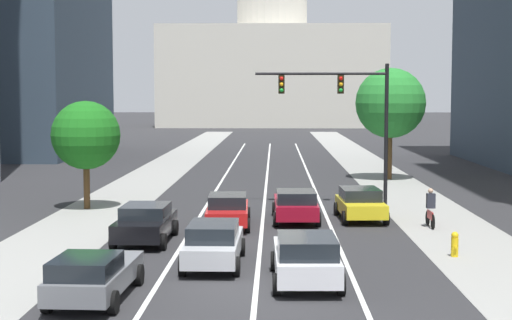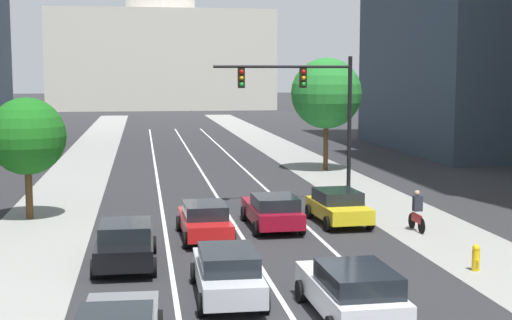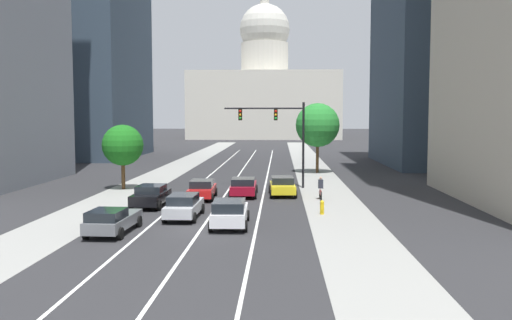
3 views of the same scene
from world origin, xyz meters
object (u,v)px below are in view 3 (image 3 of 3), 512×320
object	(u,v)px
car_red	(202,189)
car_crimson	(244,186)
street_tree_near_left	(123,145)
fire_hydrant	(322,207)
car_white	(230,212)
car_yellow	(282,186)
car_silver	(184,206)
traffic_signal_mast	(280,127)
car_gray	(112,220)
car_black	(151,195)
street_tree_near_right	(318,125)
capitol_building	(265,94)
cyclist	(321,188)

from	to	relation	value
car_red	car_crimson	size ratio (longest dim) A/B	0.96
car_crimson	street_tree_near_left	size ratio (longest dim) A/B	0.88
car_red	fire_hydrant	distance (m)	10.51
car_white	car_yellow	xyz separation A→B (m)	(3.00, 12.35, -0.04)
car_silver	traffic_signal_mast	bearing A→B (deg)	-21.05
car_crimson	car_white	size ratio (longest dim) A/B	1.02
traffic_signal_mast	fire_hydrant	size ratio (longest dim) A/B	8.11
car_gray	traffic_signal_mast	world-z (taller)	traffic_signal_mast
street_tree_near_left	car_black	bearing A→B (deg)	-63.43
car_gray	street_tree_near_right	size ratio (longest dim) A/B	0.63
car_black	street_tree_near_left	size ratio (longest dim) A/B	0.85
car_crimson	street_tree_near_left	world-z (taller)	street_tree_near_left
capitol_building	car_yellow	world-z (taller)	capitol_building
car_crimson	fire_hydrant	bearing A→B (deg)	-145.67
fire_hydrant	street_tree_near_left	distance (m)	19.93
street_tree_near_right	traffic_signal_mast	bearing A→B (deg)	-107.74
car_gray	car_black	size ratio (longest dim) A/B	1.03
car_crimson	car_white	bearing A→B (deg)	179.06
capitol_building	traffic_signal_mast	world-z (taller)	capitol_building
traffic_signal_mast	fire_hydrant	bearing A→B (deg)	-78.29
car_crimson	car_white	xyz separation A→B (m)	(0.00, -11.83, 0.05)
car_silver	street_tree_near_right	size ratio (longest dim) A/B	0.62
car_black	traffic_signal_mast	size ratio (longest dim) A/B	0.63
capitol_building	car_silver	xyz separation A→B (m)	(-1.51, -122.09, -11.68)
car_red	car_yellow	xyz separation A→B (m)	(6.02, 2.05, 0.02)
street_tree_near_left	car_white	bearing A→B (deg)	-56.07
cyclist	street_tree_near_left	size ratio (longest dim) A/B	0.31
car_white	street_tree_near_right	distance (m)	30.94
capitol_building	street_tree_near_left	xyz separation A→B (m)	(-8.98, -108.95, -8.73)
car_yellow	car_gray	world-z (taller)	car_yellow
car_silver	street_tree_near_right	bearing A→B (deg)	-19.21
capitol_building	car_black	distance (m)	118.54
cyclist	street_tree_near_left	distance (m)	17.39
car_silver	car_yellow	bearing A→B (deg)	-30.62
capitol_building	street_tree_near_right	xyz separation A→B (m)	(8.40, -94.71, -7.25)
car_crimson	cyclist	distance (m)	6.02
car_red	street_tree_near_left	bearing A→B (deg)	53.03
car_red	cyclist	distance (m)	8.84
street_tree_near_right	street_tree_near_left	world-z (taller)	street_tree_near_right
car_white	car_black	bearing A→B (deg)	40.79
car_red	car_black	xyz separation A→B (m)	(-3.01, -3.64, 0.02)
fire_hydrant	cyclist	world-z (taller)	cyclist
car_crimson	car_silver	distance (m)	9.85
car_silver	street_tree_near_left	world-z (taller)	street_tree_near_left
car_red	street_tree_near_left	size ratio (longest dim) A/B	0.85
car_gray	capitol_building	bearing A→B (deg)	0.19
car_silver	capitol_building	bearing A→B (deg)	-0.03
car_silver	car_gray	world-z (taller)	car_silver
car_yellow	traffic_signal_mast	size ratio (longest dim) A/B	0.57
car_yellow	traffic_signal_mast	world-z (taller)	traffic_signal_mast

